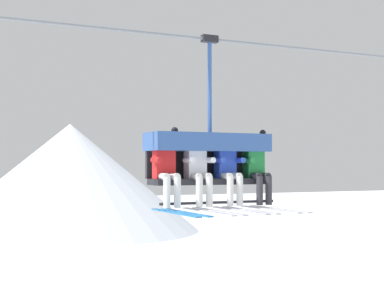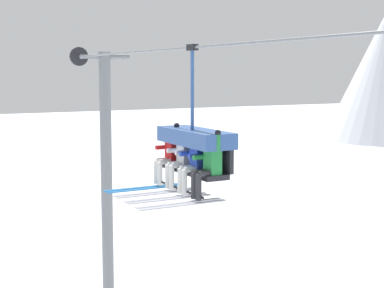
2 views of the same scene
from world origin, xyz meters
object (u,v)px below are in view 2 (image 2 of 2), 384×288
at_px(skier_red, 168,154).
at_px(skier_green, 207,165).
at_px(chairlift_chair, 196,144).
at_px(skier_blue, 192,162).
at_px(lift_tower_near, 106,176).
at_px(skier_white, 179,158).

xyz_separation_m(skier_red, skier_green, (1.66, 0.00, 0.00)).
xyz_separation_m(chairlift_chair, skier_green, (0.83, -0.21, -0.28)).
relative_size(chairlift_chair, skier_blue, 1.64).
bearing_deg(chairlift_chair, skier_green, -14.41).
bearing_deg(skier_red, skier_green, 0.00).
xyz_separation_m(chairlift_chair, skier_blue, (0.28, -0.22, -0.30)).
xyz_separation_m(skier_red, skier_blue, (1.10, -0.01, -0.02)).
xyz_separation_m(lift_tower_near, skier_red, (6.43, -0.92, 1.54)).
xyz_separation_m(skier_red, skier_white, (0.55, -0.01, -0.02)).
relative_size(skier_red, skier_white, 1.00).
relative_size(chairlift_chair, skier_red, 1.64).
distance_m(lift_tower_near, skier_green, 8.29).
bearing_deg(skier_green, skier_blue, -179.30).
bearing_deg(skier_green, skier_red, 180.00).
relative_size(skier_white, skier_blue, 1.00).
bearing_deg(chairlift_chair, lift_tower_near, 174.42).
bearing_deg(chairlift_chair, skier_white, -141.40).
xyz_separation_m(skier_blue, skier_green, (0.56, 0.01, 0.02)).
bearing_deg(skier_red, skier_white, -0.71).
relative_size(lift_tower_near, skier_white, 4.86).
bearing_deg(skier_blue, lift_tower_near, 172.97).
bearing_deg(lift_tower_near, skier_white, -7.58).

